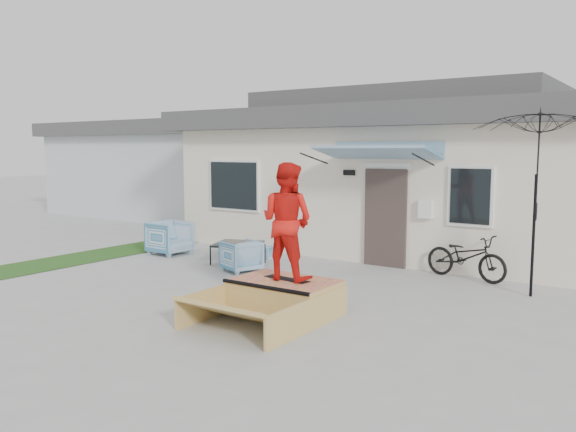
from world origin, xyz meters
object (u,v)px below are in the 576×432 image
Objects in this scene: loveseat at (248,245)px; armchair_left at (170,236)px; skate_ramp at (285,297)px; skater at (287,219)px; coffee_table at (238,253)px; bicycle at (466,252)px; patio_umbrella at (535,195)px; armchair_right at (241,254)px; skateboard at (287,278)px.

armchair_left is (-1.66, -0.91, 0.18)m from loveseat.
loveseat is 0.65× the size of skate_ramp.
armchair_left is at bearing -27.56° from skater.
coffee_table is 0.53× the size of skater.
bicycle is at bearing 176.42° from loveseat.
patio_umbrella is 4.60m from skate_ramp.
armchair_right is at bearing 141.01° from skate_ramp.
armchair_right is 0.75× the size of coffee_table.
patio_umbrella is 4.32m from skater.
armchair_right is 3.24m from skate_ramp.
bicycle reaches higher than skate_ramp.
skater reaches higher than armchair_left.
armchair_left is at bearing 179.98° from coffee_table.
armchair_right reaches higher than skate_ramp.
patio_umbrella reaches higher than coffee_table.
skater is at bearing -131.84° from patio_umbrella.
loveseat is 1.42× the size of coffee_table.
bicycle is at bearing 152.98° from patio_umbrella.
bicycle is 0.75× the size of patio_umbrella.
coffee_table is 4.81m from bicycle.
skateboard is (3.07, -2.54, 0.31)m from coffee_table.
armchair_left reaches higher than skateboard.
armchair_left reaches higher than loveseat.
coffee_table is at bearing 118.25° from bicycle.
armchair_left is at bearing -81.33° from armchair_right.
coffee_table is (2.10, -0.00, -0.21)m from armchair_left.
armchair_right is (0.99, -1.48, 0.09)m from loveseat.
coffee_table is at bearing -114.77° from armchair_right.
skater is at bearing -39.63° from coffee_table.
bicycle is at bearing -112.76° from skater.
skateboard reaches higher than coffee_table.
loveseat is 1.53× the size of armchair_left.
armchair_right is at bearing 115.32° from loveseat.
bicycle reaches higher than coffee_table.
skateboard is at bearing 180.00° from skater.
loveseat is 1.90× the size of armchair_right.
bicycle reaches higher than loveseat.
coffee_table is at bearing 107.05° from loveseat.
armchair_right reaches higher than coffee_table.
coffee_table is at bearing -87.76° from armchair_left.
loveseat is at bearing 177.80° from patio_umbrella.
skate_ramp is 2.66× the size of skateboard.
coffee_table is at bearing -40.97° from skater.
loveseat is 5.07m from skater.
skater is at bearing 170.42° from bicycle.
bicycle is 1.94m from patio_umbrella.
skateboard is (-0.00, 0.05, 0.28)m from skate_ramp.
armchair_left is 0.39× the size of patio_umbrella.
skate_ramp is (-1.53, -3.95, -0.28)m from bicycle.
patio_umbrella is 4.48m from skateboard.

